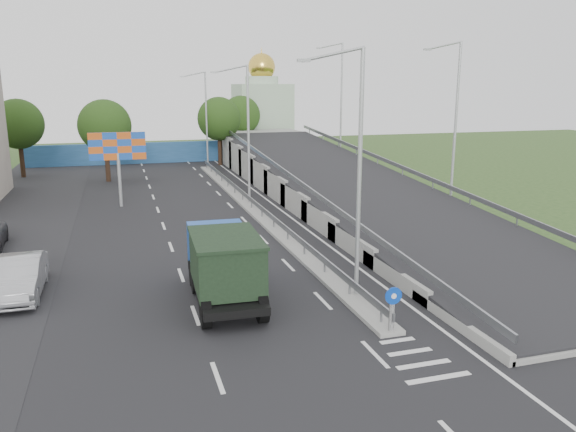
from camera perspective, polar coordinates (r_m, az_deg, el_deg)
name	(u,v)px	position (r m, az deg, el deg)	size (l,w,h in m)	color
ground	(422,364)	(19.26, 13.45, -14.39)	(160.00, 160.00, 0.00)	#2D4C1E
road_surface	(220,226)	(36.21, -6.88, -1.03)	(26.00, 90.00, 0.04)	black
median	(252,209)	(40.58, -3.71, 0.72)	(1.00, 44.00, 0.20)	gray
overpass_ramp	(348,181)	(42.57, 6.15, 3.52)	(10.00, 50.00, 3.50)	gray
median_guardrail	(252,200)	(40.45, -3.72, 1.62)	(0.09, 44.00, 0.71)	gray
sign_bollard	(392,309)	(20.55, 10.54, -9.27)	(0.64, 0.23, 1.67)	black
lamp_post_near	(355,162)	(22.72, 6.87, 5.50)	(2.74, 0.18, 10.08)	#B2B5B7
lamp_post_mid	(246,127)	(41.72, -4.31, 8.98)	(2.74, 0.18, 10.08)	#B2B5B7
lamp_post_far	(205,114)	(61.36, -8.48, 10.18)	(2.74, 0.18, 10.08)	#B2B5B7
blue_wall	(163,153)	(67.23, -12.60, 6.31)	(30.00, 0.50, 2.40)	navy
church	(262,112)	(77.07, -2.65, 10.50)	(7.00, 7.00, 13.80)	#B2CCAD
billboard	(118,150)	(42.86, -16.92, 6.39)	(4.00, 0.24, 5.50)	#B2B5B7
tree_left_mid	(105,126)	(54.75, -18.13, 8.69)	(4.80, 4.80, 7.60)	black
tree_median_far	(219,119)	(63.67, -7.03, 9.76)	(4.80, 4.80, 7.60)	black
tree_left_far	(18,124)	(60.40, -25.73, 8.40)	(4.80, 4.80, 7.60)	black
tree_ramp_far	(241,115)	(71.30, -4.80, 10.16)	(4.80, 4.80, 7.60)	black
dump_truck	(223,262)	(23.46, -6.59, -4.66)	(2.83, 6.88, 2.99)	black
parked_car_b	(20,277)	(26.58, -25.61, -5.61)	(1.77, 5.09, 1.68)	#A8A9AE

